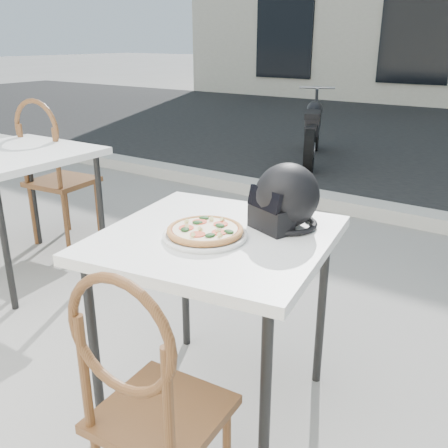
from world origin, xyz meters
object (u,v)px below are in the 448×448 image
Objects in this scene: plate at (205,235)px; helmet at (285,199)px; cafe_chair_side at (52,166)px; cafe_table_side at (13,163)px; motorcycle at (313,130)px; pizza at (205,230)px; cafe_chair_main at (146,395)px; cafe_table_main at (216,251)px.

helmet is (0.18, 0.27, 0.10)m from plate.
cafe_chair_side reaches higher than plate.
cafe_table_side is 4.10m from motorcycle.
plate is 0.98× the size of pizza.
plate is 1.06× the size of helmet.
cafe_chair_main is (0.18, -0.53, -0.27)m from plate.
pizza is 0.37× the size of cafe_chair_main.
cafe_chair_main is at bearing -69.25° from helmet.
cafe_table_side is 0.51m from cafe_chair_side.
helmet reaches higher than cafe_table_side.
helmet is 2.29m from cafe_chair_side.
motorcycle reaches higher than cafe_table_side.
motorcycle is at bearing 109.94° from pizza.
cafe_table_main is 0.56× the size of motorcycle.
plate is 1.84m from cafe_table_side.
helmet is 0.30× the size of cafe_chair_side.
cafe_chair_main is (0.18, -0.53, -0.29)m from pizza.
cafe_chair_main reaches higher than pizza.
helmet is (0.18, 0.27, 0.08)m from pizza.
helmet is at bearing 55.67° from plate.
pizza is at bearing -98.56° from cafe_table_main.
cafe_chair_side is at bearing -117.91° from motorcycle.
motorcycle is (-1.63, 4.48, -0.41)m from plate.
cafe_chair_main is 0.56× the size of motorcycle.
cafe_table_main is 0.65m from cafe_chair_main.
cafe_table_main is 1.01× the size of cafe_chair_main.
cafe_table_side is at bearing -114.28° from motorcycle.
cafe_table_main is 0.12m from pizza.
pizza is 4.79m from motorcycle.
motorcycle is at bearing 87.61° from cafe_table_side.
motorcycle is (-1.63, 4.43, -0.33)m from cafe_table_main.
helmet is 0.19× the size of motorcycle.
pizza is (0.00, 0.00, 0.02)m from plate.
plate is 0.31× the size of cafe_chair_side.
cafe_table_main is at bearing -91.62° from motorcycle.
cafe_chair_side is at bearing 157.24° from pizza.
cafe_chair_side reaches higher than motorcycle.
helmet is at bearing -88.63° from motorcycle.
pizza is at bearing -12.66° from cafe_table_side.
motorcycle is (-1.81, 5.02, -0.14)m from cafe_chair_main.
plate is at bearing -91.95° from motorcycle.
cafe_chair_side reaches higher than cafe_table_main.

